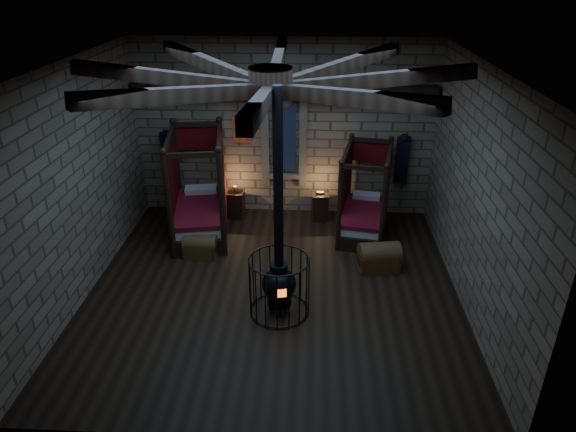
{
  "coord_description": "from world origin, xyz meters",
  "views": [
    {
      "loc": [
        0.72,
        -8.22,
        5.66
      ],
      "look_at": [
        0.25,
        0.6,
        1.27
      ],
      "focal_mm": 32.0,
      "sensor_mm": 36.0,
      "label": 1
    }
  ],
  "objects_px": {
    "trunk_left": "(201,246)",
    "trunk_right": "(379,257)",
    "stove": "(279,281)",
    "bed_right": "(364,212)",
    "bed_left": "(200,209)"
  },
  "relations": [
    {
      "from": "trunk_right",
      "to": "stove",
      "type": "xyz_separation_m",
      "value": [
        -1.93,
        -1.56,
        0.38
      ]
    },
    {
      "from": "bed_right",
      "to": "trunk_right",
      "type": "xyz_separation_m",
      "value": [
        0.2,
        -1.61,
        -0.23
      ]
    },
    {
      "from": "bed_left",
      "to": "trunk_left",
      "type": "bearing_deg",
      "value": -88.32
    },
    {
      "from": "trunk_left",
      "to": "trunk_right",
      "type": "bearing_deg",
      "value": -0.98
    },
    {
      "from": "trunk_left",
      "to": "trunk_right",
      "type": "height_order",
      "value": "trunk_right"
    },
    {
      "from": "bed_right",
      "to": "trunk_left",
      "type": "height_order",
      "value": "bed_right"
    },
    {
      "from": "stove",
      "to": "bed_left",
      "type": "bearing_deg",
      "value": 110.4
    },
    {
      "from": "stove",
      "to": "bed_right",
      "type": "bearing_deg",
      "value": 47.54
    },
    {
      "from": "bed_right",
      "to": "trunk_left",
      "type": "distance_m",
      "value": 3.77
    },
    {
      "from": "bed_left",
      "to": "trunk_left",
      "type": "xyz_separation_m",
      "value": [
        0.22,
        -1.1,
        -0.35
      ]
    },
    {
      "from": "trunk_left",
      "to": "bed_left",
      "type": "bearing_deg",
      "value": 104.96
    },
    {
      "from": "bed_right",
      "to": "trunk_right",
      "type": "bearing_deg",
      "value": -73.18
    },
    {
      "from": "trunk_right",
      "to": "stove",
      "type": "height_order",
      "value": "stove"
    },
    {
      "from": "trunk_left",
      "to": "stove",
      "type": "xyz_separation_m",
      "value": [
        1.8,
        -1.87,
        0.42
      ]
    },
    {
      "from": "stove",
      "to": "trunk_left",
      "type": "bearing_deg",
      "value": 120.17
    }
  ]
}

